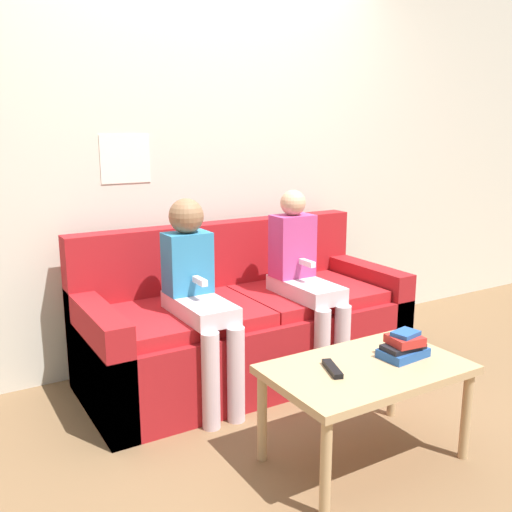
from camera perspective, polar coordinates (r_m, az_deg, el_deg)
name	(u,v)px	position (r m, az deg, el deg)	size (l,w,h in m)	color
ground_plane	(293,409)	(3.12, 3.72, -15.03)	(10.00, 10.00, 0.00)	brown
wall_back	(204,153)	(3.64, -5.19, 10.26)	(8.00, 0.07, 2.60)	beige
couch	(244,327)	(3.41, -1.21, -7.11)	(1.90, 0.80, 0.89)	maroon
coffee_table	(366,377)	(2.58, 10.96, -11.81)	(0.86, 0.54, 0.45)	tan
person_left	(198,291)	(2.97, -5.82, -3.47)	(0.24, 0.55, 1.10)	silver
person_right	(305,277)	(3.31, 4.90, -2.07)	(0.24, 0.55, 1.10)	silver
tv_remote	(332,369)	(2.48, 7.64, -11.11)	(0.10, 0.17, 0.02)	black
book_stack	(404,347)	(2.67, 14.56, -8.76)	(0.22, 0.15, 0.12)	#23519E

